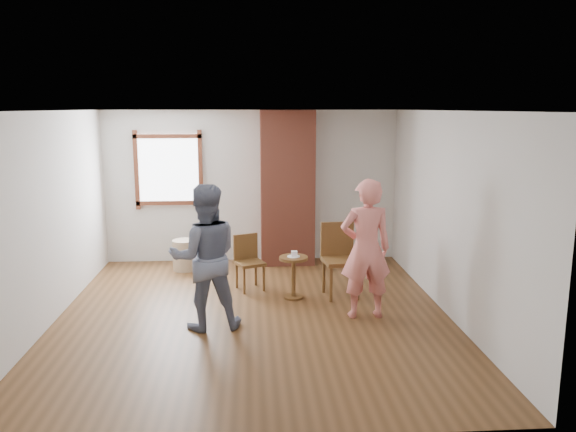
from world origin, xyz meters
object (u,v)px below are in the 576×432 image
object	(u,v)px
dining_chair_right	(339,255)
man	(205,257)
stoneware_crock	(185,255)
side_table	(294,270)
dining_chair_left	(248,259)
person_pink	(366,249)

from	to	relation	value
dining_chair_right	man	xyz separation A→B (m)	(-1.80, -1.11, 0.30)
stoneware_crock	side_table	bearing A→B (deg)	-42.14
dining_chair_left	person_pink	distance (m)	1.98
dining_chair_left	side_table	size ratio (longest dim) A/B	1.34
dining_chair_left	dining_chair_right	size ratio (longest dim) A/B	0.78
side_table	stoneware_crock	bearing A→B (deg)	137.86
side_table	man	xyz separation A→B (m)	(-1.14, -0.99, 0.48)
dining_chair_right	stoneware_crock	bearing A→B (deg)	141.94
dining_chair_right	man	distance (m)	2.14
dining_chair_left	dining_chair_right	world-z (taller)	dining_chair_right
stoneware_crock	dining_chair_right	bearing A→B (deg)	-30.91
dining_chair_right	person_pink	bearing A→B (deg)	-85.02
side_table	person_pink	size ratio (longest dim) A/B	0.34
stoneware_crock	man	size ratio (longest dim) A/B	0.28
dining_chair_left	side_table	xyz separation A→B (m)	(0.63, -0.48, -0.05)
dining_chair_right	dining_chair_left	bearing A→B (deg)	157.38
dining_chair_left	man	world-z (taller)	man
side_table	man	distance (m)	1.58
person_pink	side_table	bearing A→B (deg)	-44.23
dining_chair_right	person_pink	xyz separation A→B (m)	(0.19, -0.88, 0.31)
stoneware_crock	person_pink	distance (m)	3.47
dining_chair_right	man	world-z (taller)	man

